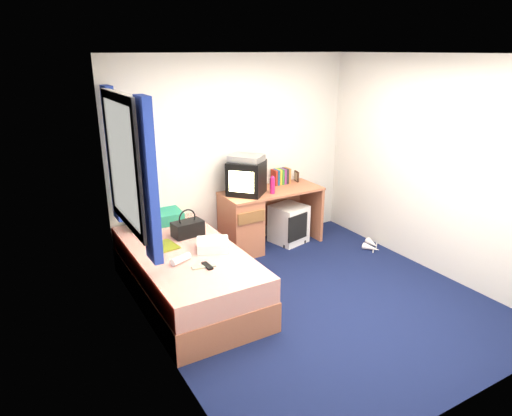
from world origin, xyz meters
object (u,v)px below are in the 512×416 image
pink_water_bottle (272,186)px  white_heels (372,246)px  magazine (165,246)px  remote_control (207,266)px  pillow (155,218)px  picture_frame (297,176)px  storage_cube (289,224)px  bed (187,274)px  water_bottle (181,259)px  crt_tv (246,178)px  vcr (246,158)px  desk (252,219)px  towel (213,245)px  colour_swatch_fan (204,267)px  aerosol_can (264,183)px  handbag (188,228)px

pink_water_bottle → white_heels: size_ratio=0.60×
pink_water_bottle → magazine: pink_water_bottle is taller
remote_control → pillow: bearing=92.1°
picture_frame → magazine: picture_frame is taller
picture_frame → white_heels: bearing=-47.4°
white_heels → storage_cube: bearing=137.1°
bed → storage_cube: size_ratio=3.97×
water_bottle → remote_control: (0.18, -0.21, -0.03)m
storage_cube → crt_tv: crt_tv is taller
vcr → crt_tv: bearing=-84.5°
pink_water_bottle → desk: bearing=145.4°
storage_cube → white_heels: (0.80, -0.74, -0.21)m
pink_water_bottle → towel: pink_water_bottle is taller
vcr → remote_control: (-1.08, -1.19, -0.65)m
bed → white_heels: bearing=-1.2°
pillow → pink_water_bottle: size_ratio=3.02×
towel → desk: bearing=42.5°
desk → remote_control: desk is taller
pillow → desk: 1.24m
storage_cube → vcr: (-0.61, 0.05, 0.95)m
desk → crt_tv: (-0.08, 0.00, 0.55)m
pillow → vcr: (1.13, -0.13, 0.59)m
bed → white_heels: (2.52, -0.05, -0.23)m
crt_tv → water_bottle: (-1.26, -0.99, -0.38)m
pink_water_bottle → remote_control: 1.75m
desk → storage_cube: bearing=-5.0°
storage_cube → water_bottle: size_ratio=2.52×
desk → magazine: size_ratio=4.64×
storage_cube → pillow: bearing=161.0°
towel → colour_swatch_fan: 0.39m
pink_water_bottle → towel: (-1.16, -0.73, -0.26)m
pink_water_bottle → aerosol_can: bearing=97.5°
picture_frame → colour_swatch_fan: bearing=-133.4°
storage_cube → towel: size_ratio=1.63×
handbag → remote_control: 0.80m
pillow → picture_frame: picture_frame is taller
pillow → picture_frame: bearing=0.7°
crt_tv → colour_swatch_fan: bearing=-86.0°
towel → magazine: 0.50m
vcr → remote_control: bearing=-79.4°
crt_tv → magazine: 1.44m
picture_frame → towel: picture_frame is taller
towel → white_heels: bearing=2.1°
storage_cube → water_bottle: water_bottle is taller
desk → handbag: handbag is taller
magazine → remote_control: 0.66m
remote_control → colour_swatch_fan: bearing=162.6°
pink_water_bottle → water_bottle: size_ratio=0.99×
crt_tv → desk: bearing=46.6°
picture_frame → remote_control: 2.37m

